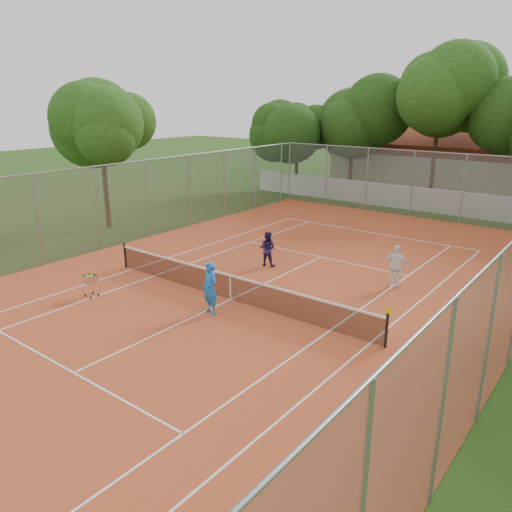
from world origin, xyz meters
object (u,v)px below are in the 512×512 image
Objects in this scene: clubhouse at (444,160)px; tennis_net at (230,287)px; player_far_left at (267,249)px; player_far_right at (396,266)px; ball_hopper at (91,285)px; player_near at (210,288)px.

tennis_net is at bearing -86.05° from clubhouse.
clubhouse reaches higher than tennis_net.
player_far_left is (-1.25, 3.91, 0.27)m from tennis_net.
clubhouse is 10.76× the size of player_far_left.
tennis_net is 7.08× the size of player_far_right.
ball_hopper is (-4.24, -2.89, -0.03)m from tennis_net.
tennis_net is 29.12m from clubhouse.
tennis_net is at bearing 33.40° from player_far_right.
tennis_net is 0.72× the size of clubhouse.
player_far_right reaches higher than player_far_left.
tennis_net is 5.13m from ball_hopper.
ball_hopper is (-2.24, -31.89, -1.72)m from clubhouse.
ball_hopper is (-8.41, -7.74, -0.38)m from player_far_right.
player_far_right is 1.83× the size of ball_hopper.
clubhouse is 30.45m from player_near.
tennis_net is 7.79× the size of player_far_left.
ball_hopper is (-4.49, -1.56, -0.45)m from player_near.
player_far_right is (5.42, 0.93, 0.08)m from player_far_left.
player_far_left is (0.75, -25.09, -1.42)m from clubhouse.
clubhouse is 32.02m from ball_hopper.
ball_hopper is at bearing -146.84° from player_near.
player_far_left is at bearing -6.14° from player_far_right.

